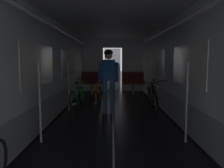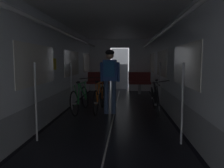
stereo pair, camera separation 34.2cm
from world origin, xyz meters
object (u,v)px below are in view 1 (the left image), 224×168
at_px(bicycle_black, 152,99).
at_px(person_cyclist_aisle, 107,74).
at_px(bench_seat_far_left, 91,81).
at_px(bench_seat_far_right, 132,81).
at_px(bicycle_green, 77,99).
at_px(bicycle_orange_in_aisle, 96,98).

bearing_deg(bicycle_black, person_cyclist_aisle, -171.78).
relative_size(bench_seat_far_left, bench_seat_far_right, 1.00).
distance_m(bench_seat_far_right, bicycle_black, 3.63).
relative_size(bench_seat_far_right, bicycle_green, 0.58).
xyz_separation_m(bench_seat_far_left, bicycle_green, (-0.06, -3.65, -0.19)).
height_order(bench_seat_far_left, bench_seat_far_right, same).
bearing_deg(bench_seat_far_right, bench_seat_far_left, 180.00).
bearing_deg(bicycle_green, bench_seat_far_left, 89.09).
distance_m(bench_seat_far_left, bicycle_orange_in_aisle, 3.57).
height_order(bicycle_black, person_cyclist_aisle, person_cyclist_aisle).
xyz_separation_m(bench_seat_far_left, bicycle_orange_in_aisle, (0.47, -3.54, -0.18)).
relative_size(bench_seat_far_right, bicycle_black, 0.58).
relative_size(bench_seat_far_left, person_cyclist_aisle, 0.57).
relative_size(bench_seat_far_right, bicycle_orange_in_aisle, 0.58).
relative_size(bench_seat_far_left, bicycle_orange_in_aisle, 0.58).
distance_m(bicycle_black, bicycle_orange_in_aisle, 1.55).
distance_m(bench_seat_far_right, bicycle_green, 4.10).
distance_m(bench_seat_far_left, person_cyclist_aisle, 3.91).
relative_size(bench_seat_far_left, bicycle_green, 0.58).
bearing_deg(bench_seat_far_right, person_cyclist_aisle, -104.96).
height_order(bicycle_black, bicycle_orange_in_aisle, bicycle_black).
bearing_deg(bench_seat_far_right, bicycle_black, -86.60).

